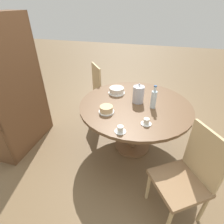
% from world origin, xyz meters
% --- Properties ---
extents(ground_plane, '(14.00, 14.00, 0.00)m').
position_xyz_m(ground_plane, '(0.00, 0.00, 0.00)').
color(ground_plane, brown).
extents(dining_table, '(1.38, 1.38, 0.70)m').
position_xyz_m(dining_table, '(0.00, 0.00, 0.59)').
color(dining_table, brown).
rests_on(dining_table, ground_plane).
extents(chair_a, '(0.59, 0.59, 0.93)m').
position_xyz_m(chair_a, '(0.72, 0.64, 0.48)').
color(chair_a, tan).
rests_on(chair_a, ground_plane).
extents(chair_b, '(0.58, 0.58, 0.93)m').
position_xyz_m(chair_b, '(-0.76, -0.59, 0.48)').
color(chair_b, tan).
rests_on(chair_b, ground_plane).
extents(bookshelf, '(0.88, 0.28, 1.69)m').
position_xyz_m(bookshelf, '(-0.30, 1.49, 0.82)').
color(bookshelf, brown).
rests_on(bookshelf, ground_plane).
extents(coffee_pot, '(0.14, 0.14, 0.25)m').
position_xyz_m(coffee_pot, '(0.06, -0.02, 0.82)').
color(coffee_pot, silver).
rests_on(coffee_pot, dining_table).
extents(water_bottle, '(0.07, 0.07, 0.28)m').
position_xyz_m(water_bottle, '(-0.03, -0.21, 0.82)').
color(water_bottle, silver).
rests_on(water_bottle, dining_table).
extents(cake_main, '(0.23, 0.23, 0.08)m').
position_xyz_m(cake_main, '(0.22, 0.30, 0.74)').
color(cake_main, white).
rests_on(cake_main, dining_table).
extents(cake_second, '(0.18, 0.18, 0.08)m').
position_xyz_m(cake_second, '(-0.28, 0.29, 0.74)').
color(cake_second, white).
rests_on(cake_second, dining_table).
extents(cup_a, '(0.11, 0.11, 0.07)m').
position_xyz_m(cup_a, '(-0.58, 0.06, 0.73)').
color(cup_a, white).
rests_on(cup_a, dining_table).
extents(cup_b, '(0.11, 0.11, 0.07)m').
position_xyz_m(cup_b, '(-0.39, -0.17, 0.73)').
color(cup_b, white).
rests_on(cup_b, dining_table).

